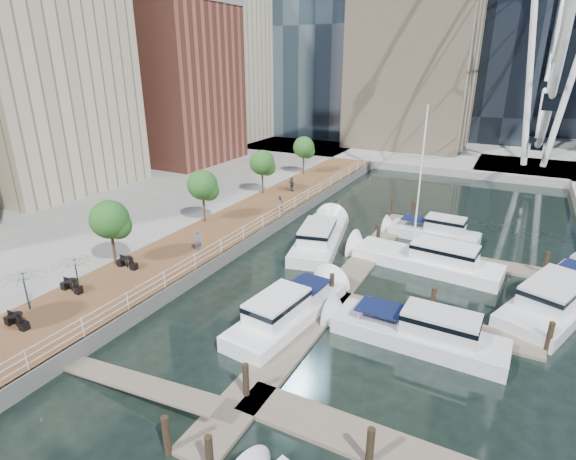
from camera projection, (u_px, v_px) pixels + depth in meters
The scene contains 16 objects.
ground at pixel (218, 355), 23.10m from camera, with size 520.00×520.00×0.00m, color black.
boardwalk at pixel (234, 228), 39.26m from camera, with size 6.00×60.00×1.00m, color brown.
seawall at pixel (264, 233), 37.97m from camera, with size 0.25×60.00×1.00m, color #595954.
land_inland at pixel (36, 189), 50.88m from camera, with size 48.00×90.00×1.00m, color gray.
land_far at pixel (468, 122), 107.64m from camera, with size 200.00×114.00×1.00m, color gray.
pier at pixel (532, 170), 60.09m from camera, with size 14.00×12.00×1.00m, color gray.
railing at pixel (263, 222), 37.65m from camera, with size 0.10×60.00×1.05m, color white, non-canonical shape.
floating_docks at pixel (418, 297), 27.79m from camera, with size 16.00×34.00×2.60m.
midrise_condos at pixel (117, 67), 55.08m from camera, with size 19.00×67.00×28.00m.
street_trees at pixel (202, 185), 38.12m from camera, with size 2.60×42.60×4.60m.
cafe_tables at pixel (46, 302), 25.44m from camera, with size 2.50×13.70×0.74m.
yacht_foreground at pixel (416, 343), 24.06m from camera, with size 2.65×9.88×2.15m, color silver, non-canonical shape.
pedestrian_near at pixel (198, 241), 32.91m from camera, with size 0.58×0.38×1.58m, color #4E5669.
pedestrian_mid at pixel (279, 204), 41.30m from camera, with size 0.79×0.62×1.63m, color #8C6960.
pedestrian_far at pixel (292, 184), 48.07m from camera, with size 0.91×0.38×1.55m, color #363E44.
moored_yachts at pixel (415, 281), 30.81m from camera, with size 23.58×32.30×11.50m.
Camera 1 is at (12.10, -15.51, 14.18)m, focal length 28.00 mm.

